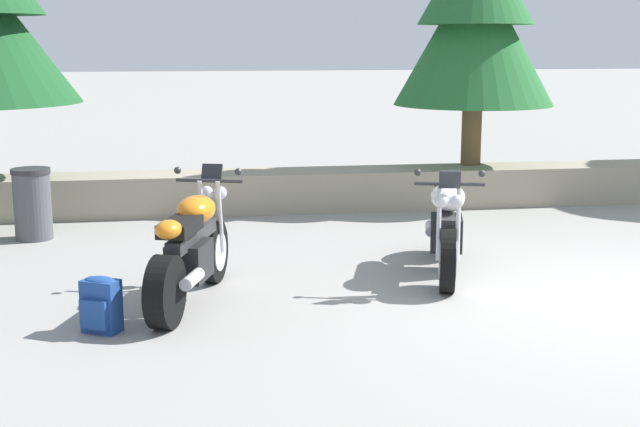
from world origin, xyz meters
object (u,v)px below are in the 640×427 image
at_px(motorcycle_orange_near_left, 192,251).
at_px(trash_bin, 33,204).
at_px(rider_backpack, 101,304).
at_px(pine_tree_mid_left, 476,10).
at_px(motorcycle_white_centre, 446,227).

relative_size(motorcycle_orange_near_left, trash_bin, 2.33).
bearing_deg(trash_bin, rider_backpack, -73.51).
bearing_deg(pine_tree_mid_left, motorcycle_orange_near_left, -132.54).
height_order(motorcycle_orange_near_left, motorcycle_white_centre, same).
height_order(motorcycle_orange_near_left, pine_tree_mid_left, pine_tree_mid_left).
bearing_deg(motorcycle_orange_near_left, rider_backpack, -135.89).
bearing_deg(motorcycle_white_centre, rider_backpack, -157.98).
relative_size(rider_backpack, pine_tree_mid_left, 0.12).
xyz_separation_m(motorcycle_orange_near_left, rider_backpack, (-0.76, -0.73, -0.24)).
relative_size(motorcycle_orange_near_left, pine_tree_mid_left, 0.49).
xyz_separation_m(motorcycle_orange_near_left, trash_bin, (-1.84, 2.93, -0.05)).
relative_size(rider_backpack, trash_bin, 0.55).
height_order(motorcycle_white_centre, pine_tree_mid_left, pine_tree_mid_left).
height_order(motorcycle_orange_near_left, rider_backpack, motorcycle_orange_near_left).
relative_size(motorcycle_orange_near_left, motorcycle_white_centre, 0.99).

